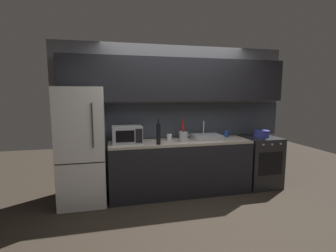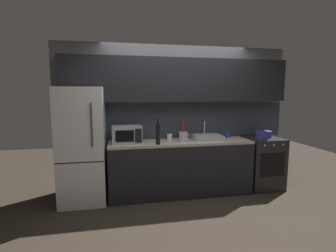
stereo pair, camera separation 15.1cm
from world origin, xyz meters
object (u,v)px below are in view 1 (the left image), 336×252
object	(u,v)px
microwave	(127,134)
wine_bottle_red	(182,130)
oven_range	(260,161)
cooking_pot	(261,134)
mug_blue	(226,134)
refrigerator	(82,146)
kettle	(183,137)
mug_white	(169,137)
wine_bottle_dark	(158,134)

from	to	relation	value
microwave	wine_bottle_red	bearing A→B (deg)	8.32
oven_range	cooking_pot	bearing A→B (deg)	159.57
mug_blue	wine_bottle_red	bearing A→B (deg)	-178.90
mug_blue	cooking_pot	world-z (taller)	cooking_pot
refrigerator	kettle	distance (m)	1.58
mug_white	oven_range	bearing A→B (deg)	-3.70
microwave	wine_bottle_red	size ratio (longest dim) A/B	1.30
mug_blue	oven_range	bearing A→B (deg)	-16.17
wine_bottle_dark	cooking_pot	world-z (taller)	wine_bottle_dark
wine_bottle_red	wine_bottle_dark	bearing A→B (deg)	-143.12
wine_bottle_dark	microwave	bearing A→B (deg)	153.25
refrigerator	wine_bottle_red	bearing A→B (deg)	5.51
refrigerator	wine_bottle_red	distance (m)	1.64
kettle	mug_white	distance (m)	0.26
oven_range	wine_bottle_red	xyz separation A→B (m)	(-1.43, 0.16, 0.60)
wine_bottle_red	cooking_pot	bearing A→B (deg)	-6.29
oven_range	wine_bottle_red	world-z (taller)	wine_bottle_red
wine_bottle_red	mug_blue	xyz separation A→B (m)	(0.83, 0.02, -0.09)
kettle	wine_bottle_dark	size ratio (longest dim) A/B	0.48
oven_range	mug_blue	distance (m)	0.80
refrigerator	mug_white	bearing A→B (deg)	4.43
kettle	mug_blue	bearing A→B (deg)	15.37
mug_white	cooking_pot	size ratio (longest dim) A/B	0.35
microwave	refrigerator	bearing A→B (deg)	-178.45
refrigerator	wine_bottle_dark	xyz separation A→B (m)	(1.14, -0.21, 0.18)
microwave	wine_bottle_dark	xyz separation A→B (m)	(0.46, -0.23, 0.03)
kettle	wine_bottle_red	world-z (taller)	wine_bottle_red
oven_range	refrigerator	bearing A→B (deg)	179.98
kettle	mug_white	world-z (taller)	kettle
mug_white	wine_bottle_red	bearing A→B (deg)	11.47
microwave	kettle	bearing A→B (deg)	-5.51
wine_bottle_dark	mug_white	bearing A→B (deg)	52.50
wine_bottle_red	mug_blue	world-z (taller)	wine_bottle_red
mug_white	cooking_pot	distance (m)	1.67
refrigerator	mug_white	world-z (taller)	refrigerator
oven_range	microwave	xyz separation A→B (m)	(-2.38, 0.02, 0.58)
refrigerator	wine_bottle_red	xyz separation A→B (m)	(1.63, 0.16, 0.16)
microwave	wine_bottle_dark	bearing A→B (deg)	-26.75
wine_bottle_dark	cooking_pot	xyz separation A→B (m)	(1.92, 0.21, -0.10)
microwave	kettle	xyz separation A→B (m)	(0.90, -0.09, -0.05)
wine_bottle_red	oven_range	bearing A→B (deg)	-6.33
oven_range	cooking_pot	xyz separation A→B (m)	(-0.00, 0.00, 0.51)
kettle	oven_range	bearing A→B (deg)	2.59
wine_bottle_red	cooking_pot	xyz separation A→B (m)	(1.42, -0.16, -0.09)
microwave	cooking_pot	size ratio (longest dim) A/B	1.65
refrigerator	cooking_pot	distance (m)	3.05
refrigerator	cooking_pot	xyz separation A→B (m)	(3.05, 0.00, 0.08)
mug_blue	mug_white	xyz separation A→B (m)	(-1.07, -0.07, -0.01)
refrigerator	mug_white	xyz separation A→B (m)	(1.38, 0.11, 0.06)
refrigerator	mug_blue	world-z (taller)	refrigerator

